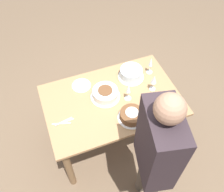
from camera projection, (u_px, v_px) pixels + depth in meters
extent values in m
plane|color=brown|center=(112.00, 137.00, 3.04)|extent=(12.00, 12.00, 0.00)
cube|color=#9E754C|center=(112.00, 100.00, 2.46)|extent=(1.32, 0.86, 0.03)
cylinder|color=brown|center=(69.00, 168.00, 2.42)|extent=(0.07, 0.07, 0.73)
cylinder|color=brown|center=(175.00, 131.00, 2.68)|extent=(0.07, 0.07, 0.73)
cylinder|color=brown|center=(53.00, 112.00, 2.83)|extent=(0.07, 0.07, 0.73)
cylinder|color=brown|center=(146.00, 84.00, 3.09)|extent=(0.07, 0.07, 0.73)
cylinder|color=white|center=(105.00, 96.00, 2.46)|extent=(0.29, 0.29, 0.01)
cylinder|color=silver|center=(105.00, 93.00, 2.43)|extent=(0.25, 0.25, 0.08)
cylinder|color=brown|center=(105.00, 90.00, 2.39)|extent=(0.14, 0.14, 0.01)
cylinder|color=white|center=(131.00, 118.00, 2.31)|extent=(0.25, 0.25, 0.01)
cylinder|color=brown|center=(132.00, 115.00, 2.27)|extent=(0.21, 0.21, 0.07)
cylinder|color=silver|center=(132.00, 112.00, 2.24)|extent=(0.12, 0.12, 0.01)
cylinder|color=white|center=(131.00, 77.00, 2.63)|extent=(0.27, 0.27, 0.01)
cylinder|color=silver|center=(131.00, 73.00, 2.58)|extent=(0.23, 0.23, 0.10)
cylinder|color=silver|center=(149.00, 72.00, 2.67)|extent=(0.07, 0.07, 0.00)
cylinder|color=silver|center=(150.00, 69.00, 2.63)|extent=(0.01, 0.01, 0.10)
cone|color=silver|center=(151.00, 62.00, 2.55)|extent=(0.04, 0.04, 0.10)
cylinder|color=silver|center=(152.00, 89.00, 2.52)|extent=(0.06, 0.06, 0.00)
cylinder|color=silver|center=(153.00, 86.00, 2.48)|extent=(0.01, 0.01, 0.09)
cone|color=silver|center=(154.00, 79.00, 2.41)|extent=(0.06, 0.06, 0.10)
cylinder|color=silver|center=(128.00, 98.00, 2.45)|extent=(0.07, 0.07, 0.00)
cylinder|color=silver|center=(128.00, 95.00, 2.41)|extent=(0.01, 0.01, 0.10)
cone|color=silver|center=(129.00, 89.00, 2.33)|extent=(0.04, 0.04, 0.10)
cylinder|color=silver|center=(81.00, 85.00, 2.55)|extent=(0.19, 0.19, 0.01)
cube|color=silver|center=(65.00, 122.00, 2.28)|extent=(0.17, 0.02, 0.00)
cube|color=silver|center=(61.00, 124.00, 2.27)|extent=(0.17, 0.06, 0.00)
cube|color=silver|center=(63.00, 121.00, 2.28)|extent=(0.17, 0.04, 0.00)
cube|color=#B75B4C|center=(156.00, 109.00, 2.36)|extent=(0.18, 0.17, 0.02)
cylinder|color=#4C4238|center=(144.00, 172.00, 2.35)|extent=(0.11, 0.11, 0.82)
cube|color=#2D2328|center=(158.00, 146.00, 1.70)|extent=(0.30, 0.44, 0.68)
sphere|color=#997056|center=(170.00, 109.00, 1.36)|extent=(0.19, 0.19, 0.19)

